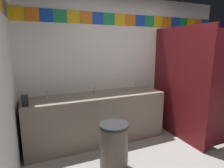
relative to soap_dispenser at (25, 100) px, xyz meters
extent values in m
cube|color=white|center=(1.87, 0.52, 0.35)|extent=(3.99, 0.08, 2.51)
cube|color=yellow|center=(-0.02, 0.47, 1.19)|extent=(0.20, 0.01, 0.20)
cube|color=orange|center=(0.19, 0.47, 1.19)|extent=(0.20, 0.01, 0.20)
cube|color=#1947B7|center=(0.40, 0.47, 1.19)|extent=(0.20, 0.01, 0.20)
cube|color=#1E8C4C|center=(0.61, 0.47, 1.19)|extent=(0.20, 0.01, 0.20)
cube|color=yellow|center=(0.82, 0.47, 1.19)|extent=(0.20, 0.01, 0.20)
cube|color=orange|center=(1.03, 0.47, 1.19)|extent=(0.20, 0.01, 0.20)
cube|color=#1947B7|center=(1.24, 0.47, 1.19)|extent=(0.20, 0.01, 0.20)
cube|color=#1E8C4C|center=(1.45, 0.47, 1.19)|extent=(0.20, 0.01, 0.20)
cube|color=yellow|center=(1.66, 0.47, 1.19)|extent=(0.20, 0.01, 0.20)
cube|color=orange|center=(1.87, 0.47, 1.19)|extent=(0.20, 0.01, 0.20)
cube|color=#1947B7|center=(2.08, 0.47, 1.19)|extent=(0.20, 0.01, 0.20)
cube|color=#1E8C4C|center=(2.29, 0.47, 1.19)|extent=(0.20, 0.01, 0.20)
cube|color=yellow|center=(2.50, 0.47, 1.19)|extent=(0.20, 0.01, 0.20)
cube|color=orange|center=(2.71, 0.47, 1.19)|extent=(0.20, 0.01, 0.20)
cube|color=#1947B7|center=(2.92, 0.47, 1.19)|extent=(0.20, 0.01, 0.20)
cube|color=#1E8C4C|center=(3.13, 0.47, 1.19)|extent=(0.20, 0.01, 0.20)
cube|color=yellow|center=(3.34, 0.47, 1.19)|extent=(0.20, 0.01, 0.20)
cube|color=orange|center=(3.55, 0.47, 1.19)|extent=(0.20, 0.01, 0.20)
cube|color=#1947B7|center=(3.76, 0.47, 1.19)|extent=(0.20, 0.01, 0.20)
cube|color=orange|center=(-0.12, -0.25, 1.19)|extent=(0.01, 0.20, 0.20)
cube|color=#1947B7|center=(-0.12, -0.04, 1.19)|extent=(0.01, 0.20, 0.20)
cube|color=#1E8C4C|center=(-0.12, 0.17, 1.19)|extent=(0.01, 0.20, 0.20)
cube|color=yellow|center=(-0.12, 0.37, 1.19)|extent=(0.01, 0.20, 0.20)
cube|color=gray|center=(1.09, 0.18, -0.49)|extent=(2.34, 0.60, 0.83)
cube|color=gray|center=(1.09, 0.46, -0.12)|extent=(2.34, 0.03, 0.08)
cylinder|color=white|center=(0.31, 0.15, -0.13)|extent=(0.34, 0.34, 0.10)
cylinder|color=white|center=(1.09, 0.15, -0.13)|extent=(0.34, 0.34, 0.10)
cylinder|color=white|center=(1.87, 0.15, -0.13)|extent=(0.34, 0.34, 0.10)
cylinder|color=silver|center=(0.31, 0.29, -0.05)|extent=(0.04, 0.04, 0.05)
cylinder|color=silver|center=(0.31, 0.24, 0.02)|extent=(0.02, 0.06, 0.09)
cylinder|color=silver|center=(1.09, 0.29, -0.05)|extent=(0.04, 0.04, 0.05)
cylinder|color=silver|center=(1.09, 0.24, 0.02)|extent=(0.02, 0.06, 0.09)
cylinder|color=silver|center=(1.87, 0.29, -0.05)|extent=(0.04, 0.04, 0.05)
cylinder|color=silver|center=(1.87, 0.24, 0.02)|extent=(0.02, 0.06, 0.09)
cube|color=black|center=(0.00, 0.00, 0.00)|extent=(0.09, 0.07, 0.16)
cylinder|color=black|center=(0.00, -0.04, -0.06)|extent=(0.02, 0.02, 0.03)
cube|color=maroon|center=(2.48, -0.20, 0.07)|extent=(0.04, 1.35, 1.96)
cylinder|color=silver|center=(2.50, -0.86, 0.17)|extent=(0.02, 0.02, 0.10)
cylinder|color=white|center=(3.12, -0.02, -0.71)|extent=(0.38, 0.38, 0.40)
torus|color=white|center=(3.12, -0.02, -0.49)|extent=(0.39, 0.39, 0.05)
cube|color=white|center=(3.12, 0.19, -0.34)|extent=(0.34, 0.17, 0.34)
cylinder|color=brown|center=(1.04, -0.66, -0.60)|extent=(0.38, 0.38, 0.61)
cylinder|color=#262628|center=(1.04, -0.66, -0.28)|extent=(0.38, 0.38, 0.04)
camera|label=1|loc=(0.12, -2.76, 0.74)|focal=30.37mm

